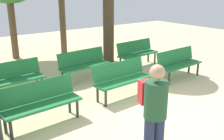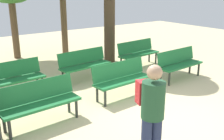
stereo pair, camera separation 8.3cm
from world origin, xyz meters
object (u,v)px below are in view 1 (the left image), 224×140
object	(u,v)px
bench_r1_c0	(11,77)
bench_r1_c1	(84,63)
bench_r0_c0	(40,101)
bench_r0_c1	(122,77)
bench_r0_c2	(178,62)
bench_r1_c2	(137,52)
visitor_with_backpack	(154,111)

from	to	relation	value
bench_r1_c0	bench_r1_c1	size ratio (longest dim) A/B	0.99
bench_r0_c0	bench_r0_c1	size ratio (longest dim) A/B	1.00
bench_r0_c2	bench_r1_c2	distance (m)	1.75
bench_r1_c1	bench_r1_c2	bearing A→B (deg)	-0.87
bench_r1_c1	visitor_with_backpack	world-z (taller)	visitor_with_backpack
bench_r0_c0	bench_r1_c1	xyz separation A→B (m)	(2.11, 1.84, 0.00)
bench_r0_c2	bench_r1_c2	world-z (taller)	same
bench_r0_c2	bench_r1_c0	xyz separation A→B (m)	(-4.46, 1.57, 0.00)
bench_r0_c1	bench_r1_c0	bearing A→B (deg)	141.43
bench_r0_c0	bench_r1_c2	size ratio (longest dim) A/B	0.99
bench_r1_c2	visitor_with_backpack	xyz separation A→B (m)	(-3.49, -4.26, 0.43)
bench_r0_c1	bench_r0_c2	distance (m)	2.23
bench_r1_c2	bench_r1_c1	bearing A→B (deg)	179.29
bench_r0_c1	bench_r0_c2	world-z (taller)	same
bench_r0_c0	bench_r1_c0	xyz separation A→B (m)	(-0.03, 1.79, 0.00)
bench_r1_c0	bench_r0_c0	bearing A→B (deg)	-92.28
bench_r0_c1	bench_r1_c2	world-z (taller)	same
bench_r0_c1	visitor_with_backpack	world-z (taller)	visitor_with_backpack
bench_r1_c0	visitor_with_backpack	world-z (taller)	visitor_with_backpack
bench_r0_c1	bench_r0_c2	bearing A→B (deg)	-0.49
bench_r1_c2	bench_r0_c2	bearing A→B (deg)	-91.06
bench_r1_c0	bench_r0_c1	bearing A→B (deg)	-39.38
bench_r1_c1	bench_r1_c0	bearing A→B (deg)	176.73
bench_r0_c1	bench_r1_c0	world-z (taller)	same
bench_r1_c0	bench_r1_c1	distance (m)	2.14
bench_r1_c0	visitor_with_backpack	bearing A→B (deg)	-81.10
bench_r1_c1	visitor_with_backpack	distance (m)	4.34
bench_r1_c2	bench_r1_c0	bearing A→B (deg)	178.11
bench_r0_c1	bench_r0_c2	xyz separation A→B (m)	(2.23, 0.07, 0.00)
bench_r0_c0	bench_r1_c1	size ratio (longest dim) A/B	0.99
bench_r0_c2	visitor_with_backpack	world-z (taller)	visitor_with_backpack
bench_r1_c2	visitor_with_backpack	distance (m)	5.53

